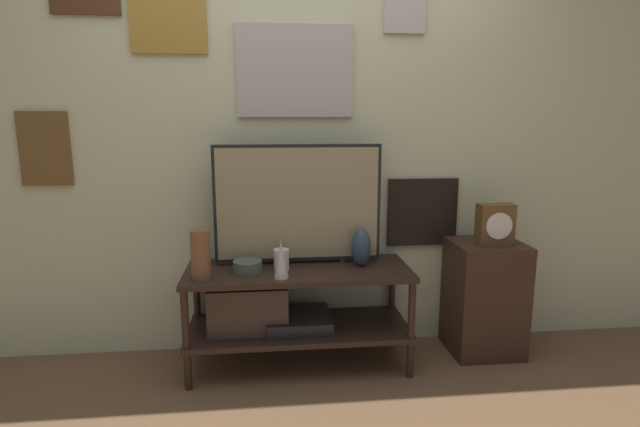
% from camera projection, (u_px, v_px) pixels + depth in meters
% --- Properties ---
extents(ground_plane, '(12.00, 12.00, 0.00)m').
position_uv_depth(ground_plane, '(303.00, 389.00, 2.62)').
color(ground_plane, brown).
extents(wall_back, '(6.40, 0.08, 2.70)m').
position_uv_depth(wall_back, '(293.00, 126.00, 2.92)').
color(wall_back, beige).
rests_on(wall_back, ground_plane).
extents(media_console, '(1.25, 0.49, 0.57)m').
position_uv_depth(media_console, '(279.00, 305.00, 2.82)').
color(media_console, black).
rests_on(media_console, ground_plane).
extents(television, '(0.95, 0.05, 0.69)m').
position_uv_depth(television, '(298.00, 203.00, 2.83)').
color(television, black).
rests_on(television, media_console).
extents(vase_tall_ceramic, '(0.10, 0.10, 0.26)m').
position_uv_depth(vase_tall_ceramic, '(201.00, 254.00, 2.59)').
color(vase_tall_ceramic, brown).
rests_on(vase_tall_ceramic, media_console).
extents(vase_slim_bronze, '(0.08, 0.08, 0.20)m').
position_uv_depth(vase_slim_bronze, '(281.00, 260.00, 2.61)').
color(vase_slim_bronze, beige).
rests_on(vase_slim_bronze, media_console).
extents(vase_urn_stoneware, '(0.11, 0.11, 0.22)m').
position_uv_depth(vase_urn_stoneware, '(361.00, 247.00, 2.82)').
color(vase_urn_stoneware, '#2D4251').
rests_on(vase_urn_stoneware, media_console).
extents(vase_wide_bowl, '(0.16, 0.16, 0.06)m').
position_uv_depth(vase_wide_bowl, '(248.00, 266.00, 2.72)').
color(vase_wide_bowl, '#4C5647').
rests_on(vase_wide_bowl, media_console).
extents(candle_jar, '(0.08, 0.08, 0.12)m').
position_uv_depth(candle_jar, '(281.00, 260.00, 2.75)').
color(candle_jar, silver).
rests_on(candle_jar, media_console).
extents(side_table, '(0.41, 0.38, 0.68)m').
position_uv_depth(side_table, '(484.00, 297.00, 3.00)').
color(side_table, '#382319').
rests_on(side_table, ground_plane).
extents(mantel_clock, '(0.21, 0.11, 0.24)m').
position_uv_depth(mantel_clock, '(495.00, 224.00, 2.88)').
color(mantel_clock, brown).
rests_on(mantel_clock, side_table).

